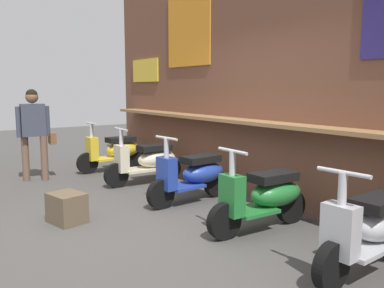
{
  "coord_description": "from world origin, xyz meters",
  "views": [
    {
      "loc": [
        3.94,
        -2.15,
        1.61
      ],
      "look_at": [
        -1.22,
        1.41,
        0.74
      ],
      "focal_mm": 37.89,
      "sensor_mm": 36.0,
      "label": 1
    }
  ],
  "objects_px": {
    "scooter_blue": "(194,175)",
    "scooter_silver": "(371,228)",
    "scooter_cream": "(148,161)",
    "scooter_green": "(265,196)",
    "merchandise_crate": "(67,208)",
    "scooter_yellow": "(115,151)",
    "shopper_with_handbag": "(34,126)"
  },
  "relations": [
    {
      "from": "merchandise_crate",
      "to": "scooter_yellow",
      "type": "bearing_deg",
      "value": 145.45
    },
    {
      "from": "scooter_silver",
      "to": "shopper_with_handbag",
      "type": "distance_m",
      "value": 5.6
    },
    {
      "from": "scooter_green",
      "to": "shopper_with_handbag",
      "type": "height_order",
      "value": "shopper_with_handbag"
    },
    {
      "from": "scooter_blue",
      "to": "shopper_with_handbag",
      "type": "xyz_separation_m",
      "value": [
        -2.66,
        -1.52,
        0.57
      ]
    },
    {
      "from": "merchandise_crate",
      "to": "scooter_cream",
      "type": "bearing_deg",
      "value": 125.09
    },
    {
      "from": "scooter_green",
      "to": "merchandise_crate",
      "type": "distance_m",
      "value": 2.36
    },
    {
      "from": "scooter_cream",
      "to": "scooter_green",
      "type": "bearing_deg",
      "value": 91.6
    },
    {
      "from": "scooter_green",
      "to": "shopper_with_handbag",
      "type": "bearing_deg",
      "value": -67.79
    },
    {
      "from": "scooter_blue",
      "to": "scooter_silver",
      "type": "xyz_separation_m",
      "value": [
        2.7,
        0.0,
        0.0
      ]
    },
    {
      "from": "scooter_green",
      "to": "scooter_blue",
      "type": "bearing_deg",
      "value": -88.24
    },
    {
      "from": "scooter_yellow",
      "to": "scooter_silver",
      "type": "relative_size",
      "value": 1.0
    },
    {
      "from": "scooter_yellow",
      "to": "shopper_with_handbag",
      "type": "height_order",
      "value": "shopper_with_handbag"
    },
    {
      "from": "scooter_yellow",
      "to": "scooter_blue",
      "type": "relative_size",
      "value": 1.0
    },
    {
      "from": "scooter_silver",
      "to": "merchandise_crate",
      "type": "xyz_separation_m",
      "value": [
        -2.81,
        -1.79,
        -0.21
      ]
    },
    {
      "from": "scooter_green",
      "to": "shopper_with_handbag",
      "type": "relative_size",
      "value": 0.88
    },
    {
      "from": "scooter_blue",
      "to": "merchandise_crate",
      "type": "distance_m",
      "value": 1.81
    },
    {
      "from": "scooter_green",
      "to": "shopper_with_handbag",
      "type": "xyz_separation_m",
      "value": [
        -4.07,
        -1.52,
        0.57
      ]
    },
    {
      "from": "scooter_yellow",
      "to": "merchandise_crate",
      "type": "xyz_separation_m",
      "value": [
        2.6,
        -1.79,
        -0.21
      ]
    },
    {
      "from": "scooter_cream",
      "to": "shopper_with_handbag",
      "type": "relative_size",
      "value": 0.88
    },
    {
      "from": "scooter_silver",
      "to": "scooter_green",
      "type": "bearing_deg",
      "value": -93.55
    },
    {
      "from": "scooter_cream",
      "to": "shopper_with_handbag",
      "type": "bearing_deg",
      "value": -38.78
    },
    {
      "from": "scooter_blue",
      "to": "scooter_green",
      "type": "distance_m",
      "value": 1.41
    },
    {
      "from": "scooter_cream",
      "to": "scooter_green",
      "type": "height_order",
      "value": "same"
    },
    {
      "from": "scooter_blue",
      "to": "shopper_with_handbag",
      "type": "relative_size",
      "value": 0.88
    },
    {
      "from": "scooter_green",
      "to": "scooter_yellow",
      "type": "bearing_deg",
      "value": -88.25
    },
    {
      "from": "scooter_silver",
      "to": "shopper_with_handbag",
      "type": "height_order",
      "value": "shopper_with_handbag"
    },
    {
      "from": "scooter_yellow",
      "to": "scooter_green",
      "type": "xyz_separation_m",
      "value": [
        4.12,
        -0.0,
        0.0
      ]
    },
    {
      "from": "scooter_blue",
      "to": "merchandise_crate",
      "type": "xyz_separation_m",
      "value": [
        -0.11,
        -1.79,
        -0.21
      ]
    },
    {
      "from": "scooter_green",
      "to": "scooter_silver",
      "type": "bearing_deg",
      "value": 91.75
    },
    {
      "from": "scooter_yellow",
      "to": "shopper_with_handbag",
      "type": "bearing_deg",
      "value": 1.0
    },
    {
      "from": "shopper_with_handbag",
      "to": "scooter_green",
      "type": "bearing_deg",
      "value": -154.65
    },
    {
      "from": "scooter_silver",
      "to": "scooter_cream",
      "type": "bearing_deg",
      "value": -93.55
    }
  ]
}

